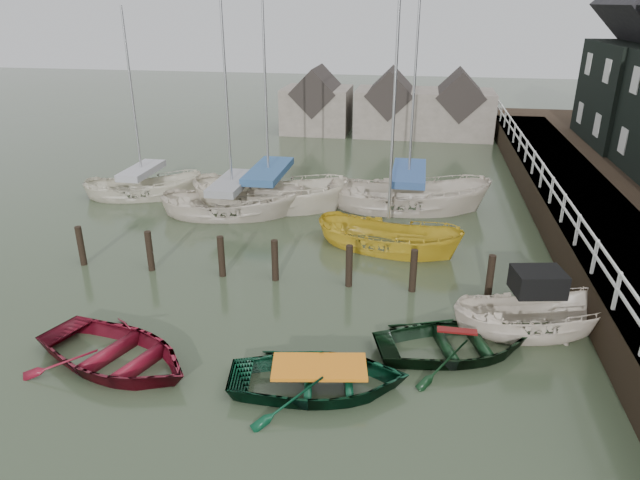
% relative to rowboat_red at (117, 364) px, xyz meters
% --- Properties ---
extents(ground, '(120.00, 120.00, 0.00)m').
position_rel_rowboat_red_xyz_m(ground, '(3.96, 2.25, 0.00)').
color(ground, '#313B25').
rests_on(ground, ground).
extents(pier, '(3.04, 32.00, 2.70)m').
position_rel_rowboat_red_xyz_m(pier, '(13.44, 12.25, 0.71)').
color(pier, black).
rests_on(pier, ground).
extents(mooring_pilings, '(13.72, 0.22, 1.80)m').
position_rel_rowboat_red_xyz_m(mooring_pilings, '(2.85, 5.25, 0.50)').
color(mooring_pilings, black).
rests_on(mooring_pilings, ground).
extents(far_sheds, '(14.00, 4.08, 4.39)m').
position_rel_rowboat_red_xyz_m(far_sheds, '(4.80, 28.25, 1.86)').
color(far_sheds, '#665B51').
rests_on(far_sheds, ground).
extents(rowboat_red, '(5.26, 4.49, 0.92)m').
position_rel_rowboat_red_xyz_m(rowboat_red, '(0.00, 0.00, 0.00)').
color(rowboat_red, maroon).
rests_on(rowboat_red, ground).
extents(rowboat_green, '(4.64, 3.66, 0.87)m').
position_rel_rowboat_red_xyz_m(rowboat_green, '(5.16, -0.09, 0.00)').
color(rowboat_green, black).
rests_on(rowboat_green, ground).
extents(rowboat_dkgreen, '(4.82, 4.04, 0.86)m').
position_rel_rowboat_red_xyz_m(rowboat_dkgreen, '(8.35, 2.00, 0.00)').
color(rowboat_dkgreen, black).
rests_on(rowboat_dkgreen, ground).
extents(motorboat, '(4.68, 2.50, 2.65)m').
position_rel_rowboat_red_xyz_m(motorboat, '(10.46, 3.36, 0.09)').
color(motorboat, beige).
rests_on(motorboat, ground).
extents(sailboat_a, '(6.38, 3.42, 11.90)m').
position_rel_rowboat_red_xyz_m(sailboat_a, '(-0.50, 10.93, 0.07)').
color(sailboat_a, beige).
rests_on(sailboat_a, ground).
extents(sailboat_b, '(7.10, 2.81, 11.74)m').
position_rel_rowboat_red_xyz_m(sailboat_b, '(0.73, 12.26, 0.06)').
color(sailboat_b, beige).
rests_on(sailboat_b, ground).
extents(sailboat_c, '(5.87, 3.49, 11.16)m').
position_rel_rowboat_red_xyz_m(sailboat_c, '(6.17, 8.49, 0.02)').
color(sailboat_c, gold).
rests_on(sailboat_c, ground).
extents(sailboat_d, '(7.20, 3.16, 11.57)m').
position_rel_rowboat_red_xyz_m(sailboat_d, '(6.73, 13.01, 0.06)').
color(sailboat_d, beige).
rests_on(sailboat_d, ground).
extents(sailboat_e, '(5.70, 3.53, 9.28)m').
position_rel_rowboat_red_xyz_m(sailboat_e, '(-5.35, 12.56, 0.07)').
color(sailboat_e, beige).
rests_on(sailboat_e, ground).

